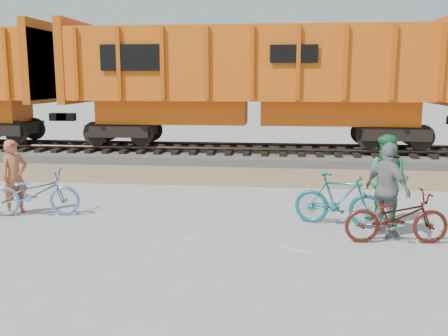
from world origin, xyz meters
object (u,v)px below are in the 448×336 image
Objects in this scene: hopper_car_center at (254,79)px; person_man at (388,180)px; bicycle_maroon at (396,217)px; person_woman at (387,190)px; bicycle_blue at (35,193)px; bicycle_teal at (339,200)px; person_solo at (15,177)px.

person_man is at bearing -69.06° from hopper_car_center.
bicycle_maroon is 1.31m from person_man.
hopper_car_center reaches higher than person_woman.
person_woman reaches higher than bicycle_blue.
hopper_car_center is 7.64× the size of bicycle_teal.
person_man is at bearing -7.65° from bicycle_maroon.
bicycle_blue is 7.63m from bicycle_maroon.
hopper_car_center is 10.39m from bicycle_maroon.
bicycle_teal is 7.14m from person_solo.
person_man is (0.07, 1.23, 0.45)m from bicycle_maroon.
bicycle_blue is at bearing -141.02° from person_man.
bicycle_maroon is at bearing -123.34° from bicycle_teal.
bicycle_maroon is 1.12× the size of person_solo.
person_solo is 8.13m from person_man.
person_woman is at bearing -63.82° from person_man.
bicycle_maroon is at bearing -66.70° from person_solo.
person_man is (3.20, -8.36, -2.06)m from hopper_car_center.
person_woman is (3.03, -9.19, -2.09)m from hopper_car_center.
bicycle_maroon is 1.00× the size of person_man.
bicycle_maroon is (7.56, -1.07, -0.02)m from bicycle_blue.
bicycle_maroon is (3.13, -9.59, -2.51)m from hopper_car_center.
bicycle_blue is 1.08× the size of bicycle_teal.
bicycle_maroon is at bearing -55.47° from person_man.
bicycle_maroon is at bearing -71.92° from hopper_car_center.
hopper_car_center is 8.32× the size of person_solo.
bicycle_blue is 7.64m from person_man.
hopper_car_center reaches higher than person_man.
person_woman reaches higher than bicycle_maroon.
hopper_car_center is 7.41× the size of bicycle_maroon.
person_woman reaches higher than bicycle_teal.
bicycle_teal is at bearing -75.59° from hopper_car_center.
hopper_car_center is 7.66× the size of person_woman.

